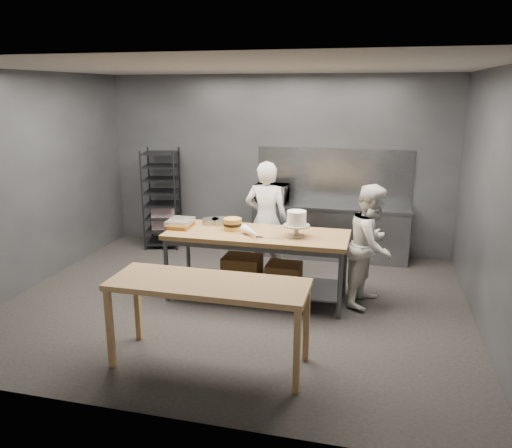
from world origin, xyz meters
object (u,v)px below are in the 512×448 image
Objects in this scene: work_table at (258,257)px; layer_cake at (233,224)px; frosted_cake_stand at (297,220)px; near_counter at (208,290)px; speed_rack at (162,199)px; chef_behind at (266,220)px; chef_right at (371,245)px; microwave at (272,193)px.

layer_cake is at bearing 174.14° from work_table.
frosted_cake_stand is (0.52, -0.07, 0.56)m from work_table.
layer_cake is (-0.29, 1.81, 0.19)m from near_counter.
frosted_cake_stand is at bearing -7.32° from work_table.
work_table is 2.93m from speed_rack.
chef_behind reaches higher than frosted_cake_stand.
chef_right is (1.54, 1.95, -0.01)m from near_counter.
speed_rack is at bearing 82.08° from chef_right.
chef_behind reaches higher than microwave.
frosted_cake_stand is at bearing -6.72° from layer_cake.
near_counter is at bearing -81.05° from layer_cake.
work_table is 0.87m from chef_behind.
work_table is 2.04m from microwave.
chef_right is 2.48m from microwave.
chef_right is 1.84m from layer_cake.
chef_behind is at bearing 95.18° from work_table.
chef_right is (3.69, -1.70, -0.06)m from speed_rack.
microwave is (-1.71, 1.78, 0.25)m from chef_right.
near_counter is 5.88× the size of frosted_cake_stand.
chef_right is 1.03m from frosted_cake_stand.
chef_right is at bearing 157.23° from chef_behind.
near_counter is at bearing 158.63° from chef_right.
chef_behind is at bearing 89.98° from near_counter.
speed_rack is 1.99m from microwave.
near_counter is 3.69× the size of microwave.
chef_behind is (-0.07, 0.81, 0.31)m from work_table.
near_counter is 1.83m from frosted_cake_stand.
work_table is 1.79m from near_counter.
frosted_cake_stand is at bearing -69.40° from microwave.
speed_rack is 1.00× the size of chef_behind.
layer_cake is at bearing -93.47° from microwave.
near_counter is at bearing 89.57° from chef_behind.
frosted_cake_stand is (0.60, 1.71, 0.32)m from near_counter.
speed_rack is 3.38m from frosted_cake_stand.
frosted_cake_stand is at bearing 123.61° from chef_behind.
frosted_cake_stand is (2.74, -1.95, 0.28)m from speed_rack.
chef_behind reaches higher than near_counter.
chef_behind is at bearing -81.65° from microwave.
microwave is 2.17m from frosted_cake_stand.
chef_right is 2.95× the size of microwave.
work_table is 1.37× the size of speed_rack.
chef_behind reaches higher than chef_right.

